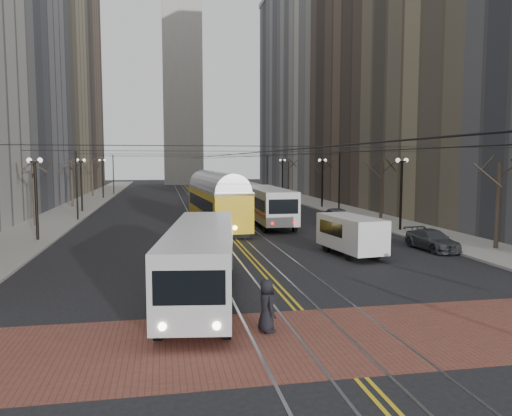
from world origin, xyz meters
name	(u,v)px	position (x,y,z in m)	size (l,w,h in m)	color
ground	(292,303)	(0.00, 0.00, 0.00)	(260.00, 260.00, 0.00)	black
sidewalk_left	(80,206)	(-15.00, 45.00, 0.07)	(5.00, 140.00, 0.15)	gray
sidewalk_right	(315,202)	(15.00, 45.00, 0.07)	(5.00, 140.00, 0.15)	gray
crosswalk_band	(324,338)	(0.00, -4.00, 0.01)	(25.00, 6.00, 0.01)	brown
streetcar_rails	(203,205)	(0.00, 45.00, 0.00)	(4.80, 130.00, 0.02)	gray
centre_lines	(203,205)	(0.00, 45.00, 0.01)	(0.42, 130.00, 0.01)	gold
building_left_midfar	(12,28)	(-27.50, 66.00, 26.00)	(20.00, 20.00, 52.00)	gray
building_left_far	(54,87)	(-25.50, 86.00, 20.00)	(16.00, 20.00, 40.00)	brown
building_right_mid	(388,77)	(25.50, 46.00, 17.00)	(16.00, 20.00, 34.00)	brown
building_right_midfar	(349,44)	(27.50, 66.00, 26.00)	(20.00, 20.00, 52.00)	#A9A69E
building_right_far	(305,93)	(25.50, 86.00, 20.00)	(16.00, 20.00, 40.00)	slate
clock_tower	(181,30)	(0.00, 102.00, 35.96)	(12.00, 12.00, 66.00)	#B2AFA5
lamp_posts	(216,191)	(0.00, 28.75, 2.80)	(27.60, 57.20, 5.60)	black
street_trees	(209,187)	(0.00, 35.25, 2.80)	(31.68, 53.28, 5.60)	#382D23
trolley_wires	(210,178)	(0.00, 34.83, 3.77)	(25.96, 120.00, 6.60)	black
transit_bus	(202,263)	(-3.50, 1.41, 1.49)	(2.49, 11.93, 2.98)	#BCBCBC
streetcar	(216,206)	(-0.50, 23.76, 1.81)	(2.86, 15.38, 3.63)	yellow
rear_bus	(267,206)	(4.11, 24.28, 1.62)	(2.71, 12.45, 3.25)	silver
cargo_van	(351,236)	(6.01, 9.11, 1.18)	(2.05, 5.32, 2.35)	white
sedan_grey	(338,217)	(9.88, 22.00, 0.80)	(1.89, 4.70, 1.60)	#46494F
sedan_parked	(432,240)	(11.80, 9.89, 0.64)	(1.80, 4.44, 1.29)	#3E4145
pedestrian_a	(267,306)	(-1.71, -3.08, 0.90)	(0.87, 0.57, 1.78)	black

